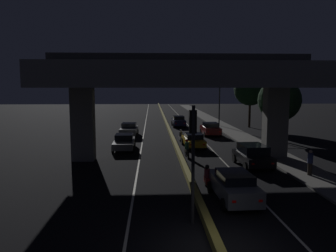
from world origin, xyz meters
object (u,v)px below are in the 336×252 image
at_px(car_grey_second_oncoming, 129,129).
at_px(motorcycle_black_filtering_mid, 187,150).
at_px(traffic_light_left_of_median, 193,143).
at_px(street_lamp, 216,96).
at_px(car_grey_lead, 233,185).
at_px(motorcycle_red_filtering_near, 207,179).
at_px(car_black_second, 253,155).
at_px(motorcycle_white_filtering_far, 181,137).
at_px(car_dark_red_fourth, 210,129).
at_px(car_taxi_yellow_third, 193,140).
at_px(pedestrian_on_sidewalk, 310,162).
at_px(car_grey_lead_oncoming, 124,142).
at_px(car_dark_blue_fifth, 179,121).

xyz_separation_m(car_grey_second_oncoming, motorcycle_black_filtering_mid, (5.46, -12.16, -0.12)).
bearing_deg(traffic_light_left_of_median, street_lamp, 77.20).
xyz_separation_m(car_grey_lead, motorcycle_red_filtering_near, (-1.00, 1.85, -0.18)).
bearing_deg(car_black_second, motorcycle_white_filtering_far, 20.03).
distance_m(street_lamp, car_dark_red_fourth, 9.50).
distance_m(traffic_light_left_of_median, car_taxi_yellow_third, 17.49).
bearing_deg(car_grey_lead, car_grey_second_oncoming, 14.69).
distance_m(car_grey_lead, pedestrian_on_sidewalk, 7.12).
bearing_deg(street_lamp, car_taxi_yellow_third, -108.26).
bearing_deg(street_lamp, traffic_light_left_of_median, -102.80).
bearing_deg(car_grey_lead, street_lamp, -11.64).
relative_size(traffic_light_left_of_median, car_grey_second_oncoming, 1.09).
relative_size(car_black_second, motorcycle_white_filtering_far, 2.21).
xyz_separation_m(car_grey_lead, car_grey_lead_oncoming, (-6.57, 13.82, -0.07)).
relative_size(car_dark_red_fourth, pedestrian_on_sidewalk, 2.55).
height_order(street_lamp, car_taxi_yellow_third, street_lamp).
bearing_deg(motorcycle_black_filtering_mid, car_grey_lead, -176.32).
bearing_deg(car_grey_lead_oncoming, car_dark_red_fourth, 131.38).
relative_size(motorcycle_red_filtering_near, motorcycle_white_filtering_far, 0.99).
relative_size(car_dark_red_fourth, car_grey_lead_oncoming, 0.88).
xyz_separation_m(traffic_light_left_of_median, motorcycle_black_filtering_mid, (1.14, 12.70, -2.72)).
height_order(car_black_second, car_grey_second_oncoming, car_black_second).
height_order(motorcycle_red_filtering_near, motorcycle_white_filtering_far, motorcycle_red_filtering_near).
distance_m(car_dark_red_fourth, car_grey_second_oncoming, 9.56).
height_order(car_dark_red_fourth, car_grey_second_oncoming, car_dark_red_fourth).
height_order(traffic_light_left_of_median, car_taxi_yellow_third, traffic_light_left_of_median).
bearing_deg(motorcycle_red_filtering_near, car_grey_lead, -150.16).
relative_size(street_lamp, car_dark_blue_fifth, 1.57).
distance_m(traffic_light_left_of_median, car_black_second, 11.30).
bearing_deg(motorcycle_black_filtering_mid, motorcycle_red_filtering_near, 178.33).
bearing_deg(motorcycle_black_filtering_mid, motorcycle_white_filtering_far, -4.64).
xyz_separation_m(street_lamp, car_grey_lead_oncoming, (-11.76, -16.89, -3.67)).
height_order(traffic_light_left_of_median, motorcycle_red_filtering_near, traffic_light_left_of_median).
bearing_deg(street_lamp, car_grey_lead_oncoming, -124.85).
bearing_deg(traffic_light_left_of_median, car_dark_blue_fifth, 86.28).
relative_size(car_dark_blue_fifth, car_grey_lead_oncoming, 1.00).
height_order(car_grey_lead, motorcycle_red_filtering_near, car_grey_lead).
xyz_separation_m(car_taxi_yellow_third, pedestrian_on_sidewalk, (6.04, -10.56, 0.22)).
bearing_deg(street_lamp, car_dark_red_fourth, -105.39).
height_order(car_taxi_yellow_third, motorcycle_red_filtering_near, motorcycle_red_filtering_near).
xyz_separation_m(street_lamp, car_grey_lead, (-5.18, -30.71, -3.60)).
bearing_deg(motorcycle_black_filtering_mid, car_dark_red_fourth, -22.01).
xyz_separation_m(car_dark_red_fourth, car_grey_second_oncoming, (-9.56, 0.03, -0.03)).
distance_m(car_grey_lead, motorcycle_black_filtering_mid, 10.19).
bearing_deg(car_grey_lead, motorcycle_white_filtering_far, 1.50).
height_order(car_dark_blue_fifth, car_grey_second_oncoming, car_dark_blue_fifth).
bearing_deg(car_grey_second_oncoming, motorcycle_black_filtering_mid, 25.74).
bearing_deg(pedestrian_on_sidewalk, car_taxi_yellow_third, 119.78).
relative_size(car_dark_blue_fifth, motorcycle_red_filtering_near, 2.53).
bearing_deg(motorcycle_red_filtering_near, motorcycle_black_filtering_mid, 3.01).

